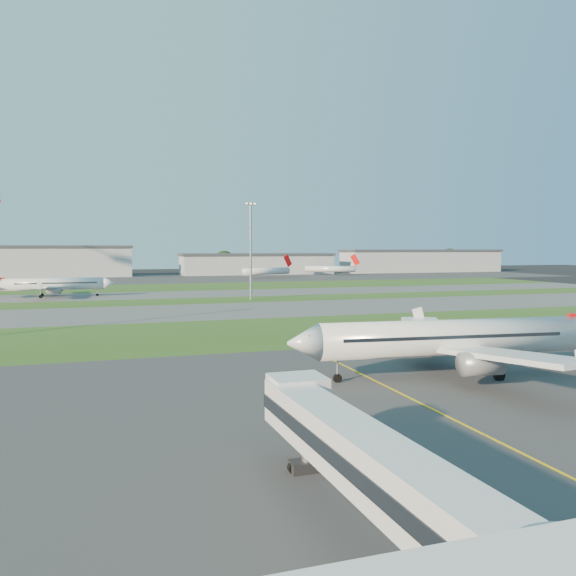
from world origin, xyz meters
name	(u,v)px	position (x,y,z in m)	size (l,w,h in m)	color
ground	(408,433)	(0.00, 0.00, 0.00)	(700.00, 700.00, 0.00)	black
apron_near	(408,433)	(0.00, 0.00, 0.01)	(300.00, 70.00, 0.01)	#333335
grass_strip_a	(245,333)	(0.00, 52.00, 0.01)	(300.00, 34.00, 0.01)	#30521B
taxiway_a	(210,311)	(0.00, 85.00, 0.01)	(300.00, 32.00, 0.01)	#515154
grass_strip_b	(193,301)	(0.00, 110.00, 0.01)	(300.00, 18.00, 0.01)	#30521B
taxiway_b	(182,295)	(0.00, 132.00, 0.01)	(300.00, 26.00, 0.01)	#515154
grass_strip_c	(171,287)	(0.00, 165.00, 0.01)	(300.00, 40.00, 0.01)	#30521B
apron_far	(157,279)	(0.00, 225.00, 0.01)	(400.00, 80.00, 0.01)	#333335
yellow_line	(466,426)	(5.00, 0.00, 0.00)	(0.25, 60.00, 0.02)	gold
jet_bridge	(387,476)	(-9.81, -15.24, 4.01)	(4.20, 26.90, 6.20)	silver
airliner_parked	(459,338)	(14.46, 14.64, 4.10)	(37.41, 31.60, 11.68)	silver
airliner_taxiing	(52,284)	(-35.96, 133.37, 3.65)	(33.35, 28.30, 10.41)	silver
mini_jet_near	(267,271)	(48.94, 214.14, 3.28)	(27.13, 12.78, 9.48)	silver
mini_jet_far	(330,269)	(88.21, 232.52, 3.28)	(24.78, 17.28, 9.48)	silver
light_mast_centre	(251,244)	(15.00, 108.00, 14.81)	(3.20, 0.70, 25.80)	gray
hangar_west	(55,261)	(-45.00, 255.00, 7.64)	(71.40, 23.00, 15.20)	#A3A5AB
hangar_east	(257,264)	(55.00, 255.00, 5.64)	(81.60, 23.00, 11.20)	#A3A5AB
hangar_far_east	(421,261)	(155.00, 255.00, 6.64)	(96.90, 23.00, 13.20)	#A3A5AB
tree_mid_west	(110,264)	(-20.00, 266.00, 5.84)	(9.90, 9.90, 10.80)	black
tree_mid_east	(224,261)	(40.00, 269.00, 6.81)	(11.55, 11.55, 12.60)	black
tree_east	(351,261)	(115.00, 267.00, 6.16)	(10.45, 10.45, 11.40)	black
tree_far_east	(449,259)	(185.00, 271.00, 7.46)	(12.65, 12.65, 13.80)	black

